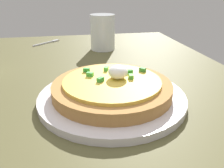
# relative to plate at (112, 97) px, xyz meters

# --- Properties ---
(dining_table) EXTENTS (1.14, 0.89, 0.03)m
(dining_table) POSITION_rel_plate_xyz_m (0.07, 0.10, -0.02)
(dining_table) COLOR brown
(dining_table) RESTS_ON ground
(plate) EXTENTS (0.28, 0.28, 0.01)m
(plate) POSITION_rel_plate_xyz_m (0.00, 0.00, 0.00)
(plate) COLOR silver
(plate) RESTS_ON dining_table
(pizza) EXTENTS (0.23, 0.23, 0.05)m
(pizza) POSITION_rel_plate_xyz_m (0.00, -0.00, 0.02)
(pizza) COLOR #AE7A40
(pizza) RESTS_ON plate
(cup_far) EXTENTS (0.08, 0.08, 0.12)m
(cup_far) POSITION_rel_plate_xyz_m (0.38, -0.04, 0.05)
(cup_far) COLOR silver
(cup_far) RESTS_ON dining_table
(fork) EXTENTS (0.09, 0.09, 0.00)m
(fork) POSITION_rel_plate_xyz_m (0.51, 0.16, -0.00)
(fork) COLOR #B7B7BC
(fork) RESTS_ON dining_table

